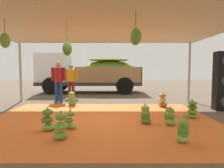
{
  "coord_description": "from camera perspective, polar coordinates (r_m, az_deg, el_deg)",
  "views": [
    {
      "loc": [
        0.32,
        -5.31,
        1.4
      ],
      "look_at": [
        0.31,
        2.51,
        0.84
      ],
      "focal_mm": 30.68,
      "sensor_mm": 36.0,
      "label": 1
    }
  ],
  "objects": [
    {
      "name": "ground_plane",
      "position": [
        8.43,
        -2.09,
        -5.47
      ],
      "size": [
        40.0,
        40.0,
        0.0
      ],
      "primitive_type": "plane",
      "color": "brown"
    },
    {
      "name": "tarp_orange",
      "position": [
        5.49,
        -3.31,
        -10.61
      ],
      "size": [
        6.38,
        5.07,
        0.01
      ],
      "primitive_type": "cube",
      "color": "orange",
      "rests_on": "ground"
    },
    {
      "name": "tent_canopy",
      "position": [
        5.36,
        -3.65,
        17.21
      ],
      "size": [
        8.0,
        7.0,
        2.7
      ],
      "color": "#9EA0A5",
      "rests_on": "ground"
    },
    {
      "name": "banana_bunch_0",
      "position": [
        5.14,
        16.95,
        -9.36
      ],
      "size": [
        0.37,
        0.41,
        0.47
      ],
      "color": "#75A83D",
      "rests_on": "tarp_orange"
    },
    {
      "name": "banana_bunch_1",
      "position": [
        6.09,
        22.9,
        -7.18
      ],
      "size": [
        0.42,
        0.44,
        0.56
      ],
      "color": "#6B9E38",
      "rests_on": "tarp_orange"
    },
    {
      "name": "banana_bunch_2",
      "position": [
        7.59,
        14.93,
        -4.79
      ],
      "size": [
        0.43,
        0.43,
        0.55
      ],
      "color": "#996628",
      "rests_on": "tarp_orange"
    },
    {
      "name": "banana_bunch_3",
      "position": [
        4.02,
        20.51,
        -12.91
      ],
      "size": [
        0.33,
        0.33,
        0.53
      ],
      "color": "#75A83D",
      "rests_on": "tarp_orange"
    },
    {
      "name": "banana_bunch_4",
      "position": [
        4.71,
        -12.15,
        -10.66
      ],
      "size": [
        0.31,
        0.33,
        0.48
      ],
      "color": "#75A83D",
      "rests_on": "tarp_orange"
    },
    {
      "name": "banana_bunch_5",
      "position": [
        4.08,
        -14.92,
        -12.31
      ],
      "size": [
        0.35,
        0.35,
        0.58
      ],
      "color": "#6B9E38",
      "rests_on": "tarp_orange"
    },
    {
      "name": "banana_bunch_6",
      "position": [
        5.11,
        10.05,
        -9.1
      ],
      "size": [
        0.38,
        0.38,
        0.53
      ],
      "color": "#477523",
      "rests_on": "tarp_orange"
    },
    {
      "name": "banana_bunch_7",
      "position": [
        4.73,
        -18.43,
        -10.31
      ],
      "size": [
        0.45,
        0.43,
        0.54
      ],
      "color": "#75A83D",
      "rests_on": "tarp_orange"
    },
    {
      "name": "banana_bunch_8",
      "position": [
        7.83,
        -11.79,
        -4.35
      ],
      "size": [
        0.44,
        0.46,
        0.59
      ],
      "color": "#60932D",
      "rests_on": "tarp_orange"
    },
    {
      "name": "cargo_truck_main",
      "position": [
        12.22,
        -7.08,
        3.41
      ],
      "size": [
        6.3,
        2.49,
        2.4
      ],
      "color": "#2D2D2D",
      "rests_on": "ground"
    },
    {
      "name": "worker_0",
      "position": [
        10.1,
        -11.97,
        1.64
      ],
      "size": [
        0.62,
        0.38,
        1.69
      ],
      "color": "maroon",
      "rests_on": "ground"
    },
    {
      "name": "worker_1",
      "position": [
        8.93,
        -15.55,
        1.64
      ],
      "size": [
        0.65,
        0.4,
        1.78
      ],
      "color": "navy",
      "rests_on": "ground"
    },
    {
      "name": "speaker_stack",
      "position": [
        7.7,
        30.41,
        0.73
      ],
      "size": [
        0.63,
        0.53,
        2.05
      ],
      "color": "black",
      "rests_on": "ground"
    }
  ]
}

